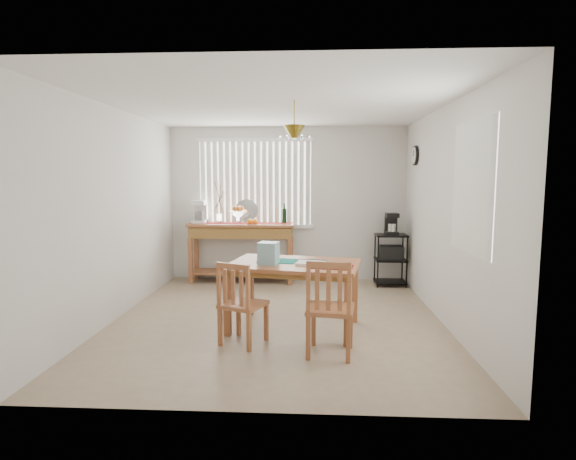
# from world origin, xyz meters

# --- Properties ---
(ground) EXTENTS (4.00, 4.50, 0.01)m
(ground) POSITION_xyz_m (0.00, 0.00, -0.01)
(ground) COLOR tan
(room_shell) EXTENTS (4.20, 4.70, 2.70)m
(room_shell) POSITION_xyz_m (0.00, 0.02, 1.69)
(room_shell) COLOR silver
(room_shell) RESTS_ON ground
(sideboard) EXTENTS (1.76, 0.49, 0.99)m
(sideboard) POSITION_xyz_m (-0.74, 1.98, 0.74)
(sideboard) COLOR #A25E36
(sideboard) RESTS_ON ground
(sideboard_items) EXTENTS (1.67, 0.42, 0.76)m
(sideboard_items) POSITION_xyz_m (-1.04, 2.00, 1.15)
(sideboard_items) COLOR maroon
(sideboard_items) RESTS_ON sideboard
(wire_cart) EXTENTS (0.49, 0.40, 0.84)m
(wire_cart) POSITION_xyz_m (1.70, 1.86, 0.51)
(wire_cart) COLOR black
(wire_cart) RESTS_ON ground
(cart_items) EXTENTS (0.20, 0.24, 0.35)m
(cart_items) POSITION_xyz_m (1.70, 1.86, 1.00)
(cart_items) COLOR black
(cart_items) RESTS_ON wire_cart
(dining_table) EXTENTS (1.60, 1.18, 0.78)m
(dining_table) POSITION_xyz_m (0.22, -0.34, 0.69)
(dining_table) COLOR #A25E36
(dining_table) RESTS_ON ground
(table_items) EXTENTS (1.11, 0.71, 0.25)m
(table_items) POSITION_xyz_m (0.05, -0.44, 0.87)
(table_items) COLOR #157B6A
(table_items) RESTS_ON dining_table
(chair_left) EXTENTS (0.54, 0.54, 0.89)m
(chair_left) POSITION_xyz_m (-0.31, -0.88, 0.44)
(chair_left) COLOR #A25E36
(chair_left) RESTS_ON ground
(chair_right) EXTENTS (0.50, 0.50, 0.97)m
(chair_right) POSITION_xyz_m (0.60, -1.13, 0.47)
(chair_right) COLOR #A25E36
(chair_right) RESTS_ON ground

